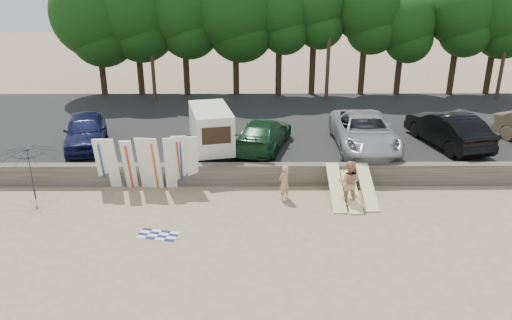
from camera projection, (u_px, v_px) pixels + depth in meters
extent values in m
plane|color=tan|center=(330.00, 214.00, 20.36)|extent=(120.00, 120.00, 0.00)
cube|color=#6B6356|center=(321.00, 174.00, 22.97)|extent=(44.00, 0.50, 1.00)
cube|color=#282828|center=(305.00, 128.00, 30.01)|extent=(44.00, 14.50, 0.70)
cylinder|color=#382616|center=(102.00, 68.00, 35.56)|extent=(0.44, 0.44, 3.88)
sphere|color=#1C4814|center=(96.00, 13.00, 34.18)|extent=(6.20, 6.20, 6.20)
cylinder|color=#382616|center=(140.00, 66.00, 35.68)|extent=(0.44, 0.44, 4.14)
sphere|color=#1C4814|center=(135.00, 7.00, 34.21)|extent=(6.23, 6.23, 6.23)
cylinder|color=#382616|center=(186.00, 66.00, 35.70)|extent=(0.44, 0.44, 4.14)
sphere|color=#1C4814|center=(183.00, 7.00, 34.23)|extent=(5.64, 5.64, 5.64)
cylinder|color=#382616|center=(236.00, 66.00, 35.72)|extent=(0.44, 0.44, 4.17)
sphere|color=#1C4814|center=(235.00, 6.00, 34.24)|extent=(6.35, 6.35, 6.35)
cylinder|color=#382616|center=(279.00, 67.00, 35.46)|extent=(0.44, 0.44, 4.04)
sphere|color=#1C4814|center=(280.00, 10.00, 34.03)|extent=(4.40, 4.40, 4.40)
cylinder|color=#382616|center=(312.00, 64.00, 35.72)|extent=(0.44, 0.44, 4.32)
sphere|color=#1C4814|center=(315.00, 3.00, 34.19)|extent=(4.42, 4.42, 4.42)
cylinder|color=#382616|center=(362.00, 66.00, 35.78)|extent=(0.44, 0.44, 4.14)
sphere|color=#1C4814|center=(367.00, 7.00, 34.31)|extent=(4.80, 4.80, 4.80)
cylinder|color=#382616|center=(398.00, 70.00, 35.91)|extent=(0.44, 0.44, 3.50)
sphere|color=#1C4814|center=(404.00, 21.00, 34.66)|extent=(4.49, 4.49, 4.49)
cylinder|color=#382616|center=(453.00, 67.00, 35.72)|extent=(0.44, 0.44, 3.98)
sphere|color=#1C4814|center=(461.00, 10.00, 34.31)|extent=(4.82, 4.82, 4.82)
cylinder|color=#382616|center=(490.00, 67.00, 35.86)|extent=(0.44, 0.44, 3.99)
sphere|color=#1C4814|center=(499.00, 10.00, 34.44)|extent=(5.18, 5.18, 5.18)
cylinder|color=#473321|center=(150.00, 34.00, 33.32)|extent=(0.26, 0.26, 9.00)
cylinder|color=#473321|center=(329.00, 34.00, 33.39)|extent=(0.26, 0.26, 9.00)
cylinder|color=#473321|center=(508.00, 34.00, 33.46)|extent=(0.26, 0.26, 9.00)
cube|color=silver|center=(211.00, 128.00, 24.60)|extent=(2.52, 3.88, 1.97)
cube|color=black|center=(216.00, 136.00, 22.89)|extent=(1.32, 0.32, 0.81)
cylinder|color=black|center=(196.00, 156.00, 23.71)|extent=(0.30, 0.62, 0.59)
cylinder|color=black|center=(234.00, 153.00, 24.10)|extent=(0.30, 0.62, 0.59)
cylinder|color=black|center=(191.00, 141.00, 25.83)|extent=(0.30, 0.62, 0.59)
cylinder|color=black|center=(226.00, 138.00, 26.22)|extent=(0.30, 0.62, 0.59)
imported|color=#11153D|center=(86.00, 131.00, 25.60)|extent=(3.24, 5.36, 1.71)
imported|color=#153A1D|center=(263.00, 134.00, 25.45)|extent=(3.42, 5.56, 1.50)
imported|color=#9E9DA2|center=(364.00, 132.00, 25.37)|extent=(2.99, 6.34, 1.75)
imported|color=black|center=(448.00, 129.00, 25.71)|extent=(3.15, 5.78, 1.81)
cube|color=white|center=(102.00, 163.00, 22.25)|extent=(0.60, 0.89, 2.50)
cube|color=white|center=(112.00, 164.00, 22.12)|extent=(0.51, 0.72, 2.53)
cube|color=white|center=(129.00, 165.00, 22.06)|extent=(0.53, 0.86, 2.50)
cube|color=white|center=(144.00, 163.00, 22.14)|extent=(0.55, 0.66, 2.55)
cube|color=white|center=(155.00, 164.00, 22.05)|extent=(0.58, 0.66, 2.56)
cube|color=white|center=(170.00, 163.00, 22.10)|extent=(0.57, 0.65, 2.56)
cube|color=white|center=(181.00, 161.00, 22.31)|extent=(0.57, 0.59, 2.57)
cube|color=white|center=(179.00, 162.00, 22.32)|extent=(0.53, 0.61, 2.56)
cube|color=white|center=(193.00, 162.00, 22.32)|extent=(0.56, 0.66, 2.55)
cube|color=#F8F39C|center=(336.00, 187.00, 21.44)|extent=(0.56, 2.82, 1.15)
cube|color=#F8F39C|center=(351.00, 190.00, 21.47)|extent=(0.56, 2.91, 0.86)
cube|color=#F8F39C|center=(367.00, 186.00, 21.61)|extent=(0.56, 2.85, 1.08)
imported|color=tan|center=(284.00, 183.00, 21.37)|extent=(0.68, 0.66, 1.57)
imported|color=tan|center=(349.00, 183.00, 20.91)|extent=(1.10, 0.95, 1.95)
cube|color=#248645|center=(337.00, 189.00, 22.20)|extent=(0.40, 0.33, 0.32)
cube|color=orange|center=(352.00, 187.00, 22.56)|extent=(0.35, 0.32, 0.22)
plane|color=white|center=(158.00, 235.00, 18.77)|extent=(1.81, 1.81, 0.00)
imported|color=black|center=(30.00, 172.00, 21.39)|extent=(3.70, 3.71, 2.38)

